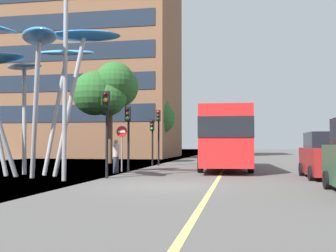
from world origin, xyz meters
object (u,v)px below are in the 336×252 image
(traffic_light_opposite, at_px, (158,125))
(pedestrian, at_px, (116,156))
(traffic_light_kerb_far, at_px, (128,124))
(traffic_light_island_mid, at_px, (152,132))
(car_parked_mid, at_px, (328,156))
(street_lamp, at_px, (73,45))
(red_bus, at_px, (225,136))
(traffic_light_kerb_near, at_px, (106,115))
(no_entry_sign, at_px, (122,141))
(leaf_sculpture, at_px, (24,55))

(traffic_light_opposite, xyz_separation_m, pedestrian, (-0.66, -7.84, -1.95))
(traffic_light_kerb_far, bearing_deg, traffic_light_island_mid, 89.80)
(traffic_light_kerb_far, xyz_separation_m, car_parked_mid, (9.76, -2.80, -1.62))
(traffic_light_kerb_far, bearing_deg, pedestrian, -102.47)
(traffic_light_kerb_far, relative_size, car_parked_mid, 0.83)
(traffic_light_island_mid, height_order, street_lamp, street_lamp)
(red_bus, height_order, traffic_light_kerb_near, traffic_light_kerb_near)
(pedestrian, distance_m, no_entry_sign, 1.33)
(no_entry_sign, bearing_deg, traffic_light_opposite, 84.38)
(street_lamp, xyz_separation_m, pedestrian, (0.38, 4.68, -4.66))
(pedestrian, bearing_deg, traffic_light_kerb_far, 77.53)
(traffic_light_kerb_far, relative_size, traffic_light_island_mid, 1.10)
(no_entry_sign, bearing_deg, traffic_light_kerb_far, 34.10)
(red_bus, xyz_separation_m, pedestrian, (-5.41, -4.02, -1.12))
(traffic_light_kerb_near, bearing_deg, no_entry_sign, 97.54)
(traffic_light_kerb_near, relative_size, traffic_light_kerb_far, 1.07)
(red_bus, height_order, leaf_sculpture, leaf_sculpture)
(pedestrian, relative_size, no_entry_sign, 0.70)
(car_parked_mid, relative_size, no_entry_sign, 1.72)
(no_entry_sign, bearing_deg, car_parked_mid, -14.51)
(leaf_sculpture, bearing_deg, traffic_light_island_mid, 70.61)
(traffic_light_kerb_far, distance_m, street_lamp, 6.68)
(street_lamp, bearing_deg, leaf_sculpture, 153.94)
(traffic_light_kerb_near, bearing_deg, street_lamp, -123.50)
(traffic_light_island_mid, relative_size, no_entry_sign, 1.30)
(street_lamp, relative_size, no_entry_sign, 3.58)
(traffic_light_opposite, height_order, pedestrian, traffic_light_opposite)
(leaf_sculpture, height_order, street_lamp, street_lamp)
(car_parked_mid, relative_size, pedestrian, 2.47)
(red_bus, height_order, no_entry_sign, red_bus)
(no_entry_sign, bearing_deg, traffic_light_island_mid, 87.20)
(traffic_light_opposite, relative_size, street_lamp, 0.44)
(traffic_light_opposite, distance_m, car_parked_mid, 13.39)
(traffic_light_island_mid, xyz_separation_m, street_lamp, (-0.68, -12.10, 3.19))
(red_bus, xyz_separation_m, traffic_light_kerb_far, (-5.12, -2.75, 0.58))
(traffic_light_kerb_far, distance_m, traffic_light_opposite, 6.59)
(red_bus, height_order, street_lamp, street_lamp)
(no_entry_sign, bearing_deg, pedestrian, -89.60)
(traffic_light_opposite, bearing_deg, leaf_sculpture, -110.34)
(traffic_light_kerb_near, xyz_separation_m, no_entry_sign, (-0.57, 4.33, -1.09))
(leaf_sculpture, bearing_deg, red_bus, 39.21)
(red_bus, xyz_separation_m, no_entry_sign, (-5.41, -2.95, -0.34))
(red_bus, relative_size, leaf_sculpture, 1.23)
(red_bus, relative_size, traffic_light_kerb_far, 3.00)
(pedestrian, bearing_deg, car_parked_mid, -8.63)
(car_parked_mid, distance_m, no_entry_sign, 10.40)
(pedestrian, bearing_deg, red_bus, 36.66)
(leaf_sculpture, bearing_deg, street_lamp, -26.06)
(car_parked_mid, relative_size, street_lamp, 0.48)
(car_parked_mid, bearing_deg, traffic_light_island_mid, 137.43)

